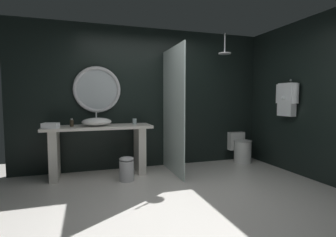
# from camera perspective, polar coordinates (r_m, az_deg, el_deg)

# --- Properties ---
(ground_plane) EXTENTS (5.76, 5.76, 0.00)m
(ground_plane) POSITION_cam_1_polar(r_m,az_deg,el_deg) (3.34, 3.61, -18.37)
(ground_plane) COLOR silver
(back_wall_panel) EXTENTS (4.80, 0.10, 2.60)m
(back_wall_panel) POSITION_cam_1_polar(r_m,az_deg,el_deg) (4.90, -4.47, 4.50)
(back_wall_panel) COLOR black
(back_wall_panel) RESTS_ON ground_plane
(side_wall_right) EXTENTS (0.10, 2.47, 2.60)m
(side_wall_right) POSITION_cam_1_polar(r_m,az_deg,el_deg) (5.02, 26.11, 4.06)
(side_wall_right) COLOR black
(side_wall_right) RESTS_ON ground_plane
(vanity_counter) EXTENTS (1.75, 0.58, 0.84)m
(vanity_counter) POSITION_cam_1_polar(r_m,az_deg,el_deg) (4.47, -15.09, -5.48)
(vanity_counter) COLOR silver
(vanity_counter) RESTS_ON ground_plane
(vessel_sink) EXTENTS (0.48, 0.39, 0.22)m
(vessel_sink) POSITION_cam_1_polar(r_m,az_deg,el_deg) (4.40, -15.58, -0.70)
(vessel_sink) COLOR white
(vessel_sink) RESTS_ON vanity_counter
(tumbler_cup) EXTENTS (0.07, 0.07, 0.10)m
(tumbler_cup) POSITION_cam_1_polar(r_m,az_deg,el_deg) (4.55, -7.45, -0.64)
(tumbler_cup) COLOR silver
(tumbler_cup) RESTS_ON vanity_counter
(soap_dispenser) EXTENTS (0.06, 0.06, 0.13)m
(soap_dispenser) POSITION_cam_1_polar(r_m,az_deg,el_deg) (4.41, -20.64, -0.95)
(soap_dispenser) COLOR #3D3323
(soap_dispenser) RESTS_ON vanity_counter
(round_wall_mirror) EXTENTS (0.81, 0.06, 0.81)m
(round_wall_mirror) POSITION_cam_1_polar(r_m,az_deg,el_deg) (4.68, -15.48, 6.24)
(round_wall_mirror) COLOR silver
(shower_glass_panel) EXTENTS (0.02, 1.10, 2.16)m
(shower_glass_panel) POSITION_cam_1_polar(r_m,az_deg,el_deg) (4.40, 1.12, 1.69)
(shower_glass_panel) COLOR silver
(shower_glass_panel) RESTS_ON ground_plane
(rain_shower_head) EXTENTS (0.23, 0.23, 0.38)m
(rain_shower_head) POSITION_cam_1_polar(r_m,az_deg,el_deg) (4.99, 12.50, 14.31)
(rain_shower_head) COLOR silver
(hanging_bathrobe) EXTENTS (0.20, 0.49, 0.64)m
(hanging_bathrobe) POSITION_cam_1_polar(r_m,az_deg,el_deg) (4.93, 24.92, 4.18)
(hanging_bathrobe) COLOR silver
(toilet) EXTENTS (0.36, 0.55, 0.59)m
(toilet) POSITION_cam_1_polar(r_m,az_deg,el_deg) (5.49, 15.81, -6.31)
(toilet) COLOR white
(toilet) RESTS_ON ground_plane
(waste_bin) EXTENTS (0.23, 0.23, 0.38)m
(waste_bin) POSITION_cam_1_polar(r_m,az_deg,el_deg) (4.16, -9.19, -10.93)
(waste_bin) COLOR silver
(waste_bin) RESTS_ON ground_plane
(folded_hand_towel) EXTENTS (0.26, 0.23, 0.08)m
(folded_hand_towel) POSITION_cam_1_polar(r_m,az_deg,el_deg) (4.27, -24.67, -1.46)
(folded_hand_towel) COLOR white
(folded_hand_towel) RESTS_ON vanity_counter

